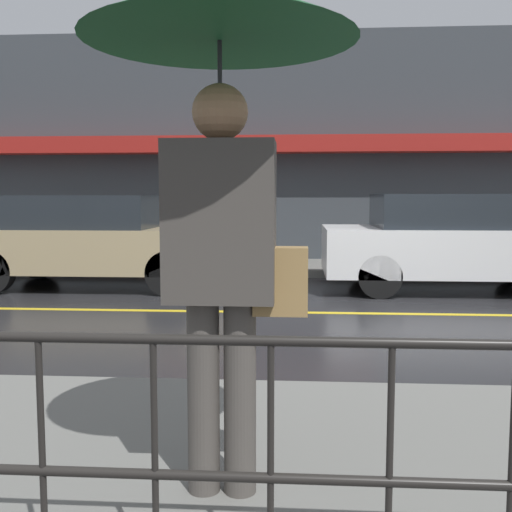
% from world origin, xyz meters
% --- Properties ---
extents(ground_plane, '(80.00, 80.00, 0.00)m').
position_xyz_m(ground_plane, '(0.00, 0.00, 0.00)').
color(ground_plane, '#262628').
extents(sidewalk_near, '(28.00, 2.58, 0.15)m').
position_xyz_m(sidewalk_near, '(0.00, -4.66, 0.07)').
color(sidewalk_near, slate).
rests_on(sidewalk_near, ground_plane).
extents(sidewalk_far, '(28.00, 2.04, 0.15)m').
position_xyz_m(sidewalk_far, '(0.00, 4.39, 0.07)').
color(sidewalk_far, slate).
rests_on(sidewalk_far, ground_plane).
extents(lane_marking, '(25.20, 0.12, 0.01)m').
position_xyz_m(lane_marking, '(0.00, 0.00, 0.00)').
color(lane_marking, gold).
rests_on(lane_marking, ground_plane).
extents(building_storefront, '(28.00, 0.85, 5.02)m').
position_xyz_m(building_storefront, '(0.00, 5.52, 2.52)').
color(building_storefront, '#383D42').
rests_on(building_storefront, ground_plane).
extents(pedestrian, '(1.19, 1.19, 2.28)m').
position_xyz_m(pedestrian, '(-1.25, -5.04, 1.98)').
color(pedestrian, '#4C4742').
rests_on(pedestrian, sidewalk_near).
extents(car_tan, '(4.46, 1.94, 1.52)m').
position_xyz_m(car_tan, '(-4.29, 2.07, 0.78)').
color(car_tan, tan).
rests_on(car_tan, ground_plane).
extents(car_white, '(4.13, 1.94, 1.54)m').
position_xyz_m(car_white, '(1.54, 2.07, 0.78)').
color(car_white, silver).
rests_on(car_white, ground_plane).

